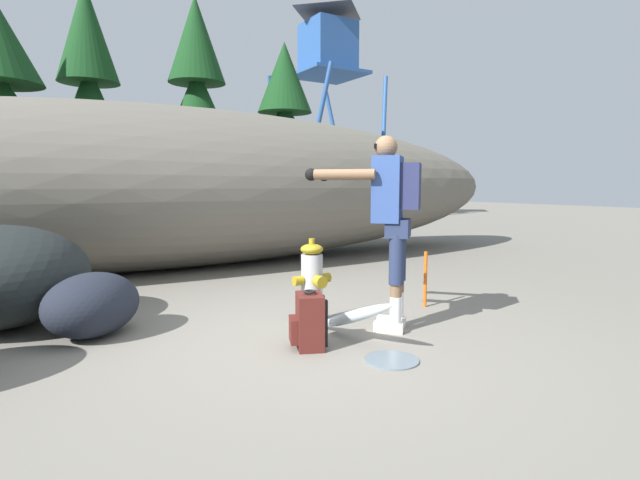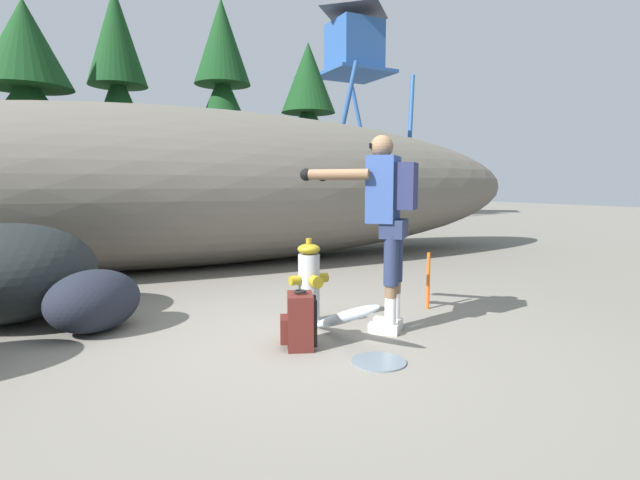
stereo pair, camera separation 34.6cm
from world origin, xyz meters
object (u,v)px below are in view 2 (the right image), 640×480
Objects in this scene: boulder_small at (94,301)px; utility_worker at (385,208)px; spare_backpack at (299,321)px; fire_hydrant at (309,284)px; boulder_large at (10,272)px; watchtower at (354,51)px; survey_stake at (428,281)px.

utility_worker is at bearing -26.91° from boulder_small.
utility_worker is at bearing -152.41° from spare_backpack.
boulder_large is (-2.51, 1.41, 0.10)m from fire_hydrant.
utility_worker is 2.72m from boulder_small.
boulder_small is 16.05m from watchtower.
utility_worker is 1.09× the size of boulder_large.
survey_stake reaches higher than spare_backpack.
boulder_small is (-1.82, 0.66, -0.10)m from fire_hydrant.
watchtower is at bearing 45.87° from boulder_large.
boulder_large is 2.66× the size of survey_stake.
watchtower is 13.90× the size of survey_stake.
utility_worker is 3.62m from boulder_large.
fire_hydrant is 2.88m from boulder_large.
fire_hydrant reaches higher than boulder_small.
boulder_large reaches higher than fire_hydrant.
fire_hydrant reaches higher than survey_stake.
survey_stake is at bearing -13.29° from boulder_small.
spare_backpack is at bearing -122.67° from fire_hydrant.
fire_hydrant is at bearing -19.85° from boulder_small.
boulder_large is at bearing 132.36° from boulder_small.
watchtower reaches higher than boulder_large.
boulder_large is at bearing 158.69° from survey_stake.
spare_backpack is 0.29× the size of boulder_large.
utility_worker is 15.41m from watchtower.
fire_hydrant is 1.72× the size of spare_backpack.
fire_hydrant is 1.36m from survey_stake.
boulder_small is 3.26m from survey_stake.
watchtower is (8.17, 12.63, 6.03)m from spare_backpack.
survey_stake is (3.17, -0.75, 0.02)m from boulder_small.
watchtower is at bearing 57.08° from fire_hydrant.
watchtower is at bearing -100.22° from spare_backpack.
utility_worker is at bearing -46.51° from fire_hydrant.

